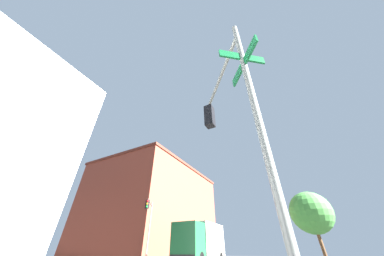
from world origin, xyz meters
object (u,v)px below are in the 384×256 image
at_px(traffic_signal_near, 226,108).
at_px(traffic_signal_far, 148,216).
at_px(street_tree, 311,213).
at_px(delivery_truck, 201,240).

distance_m(traffic_signal_near, traffic_signal_far, 17.08).
relative_size(traffic_signal_far, street_tree, 1.09).
height_order(traffic_signal_near, traffic_signal_far, traffic_signal_far).
bearing_deg(traffic_signal_far, traffic_signal_near, -133.80).
bearing_deg(traffic_signal_far, street_tree, -78.30).
distance_m(delivery_truck, street_tree, 10.36).
bearing_deg(traffic_signal_near, street_tree, -6.62).
bearing_deg(traffic_signal_far, delivery_truck, -45.39).
distance_m(traffic_signal_far, delivery_truck, 5.77).
relative_size(traffic_signal_near, delivery_truck, 0.77).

